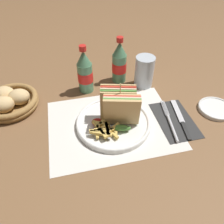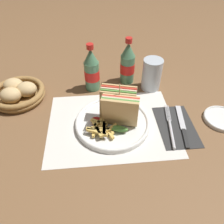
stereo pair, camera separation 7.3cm
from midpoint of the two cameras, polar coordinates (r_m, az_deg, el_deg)
name	(u,v)px [view 1 (the left image)]	position (r m, az deg, el deg)	size (l,w,h in m)	color
ground_plane	(109,123)	(0.75, -3.71, -3.15)	(4.00, 4.00, 0.00)	brown
placemat	(112,124)	(0.75, -2.69, -3.24)	(0.43, 0.33, 0.00)	silver
plate_main	(113,122)	(0.74, -2.48, -2.85)	(0.25, 0.25, 0.02)	white
club_sandwich	(120,107)	(0.70, -0.96, 1.06)	(0.13, 0.12, 0.15)	tan
fries_pile	(104,129)	(0.69, -5.15, -4.52)	(0.10, 0.10, 0.02)	#E0B756
ketchup_blob	(97,122)	(0.72, -6.84, -2.64)	(0.04, 0.03, 0.01)	maroon
napkin	(175,120)	(0.78, 13.49, -2.11)	(0.12, 0.20, 0.00)	#2D2D2D
fork	(171,123)	(0.75, 12.46, -3.07)	(0.04, 0.20, 0.01)	silver
knife	(181,118)	(0.78, 15.00, -1.77)	(0.04, 0.20, 0.00)	black
coke_bottle_near	(85,72)	(0.86, -9.55, 10.05)	(0.06, 0.06, 0.19)	#4C7F5B
coke_bottle_far	(119,63)	(0.90, -0.45, 12.56)	(0.06, 0.06, 0.19)	#4C7F5B
glass_near	(144,74)	(0.89, 6.01, 9.85)	(0.08, 0.08, 0.13)	silver
bread_basket	(10,101)	(0.89, -27.26, 2.43)	(0.20, 0.20, 0.07)	olive
side_saucer	(216,108)	(0.86, 23.35, 0.75)	(0.13, 0.13, 0.01)	white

